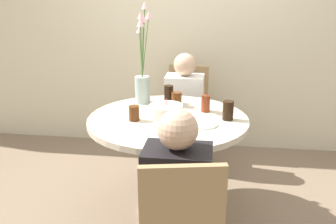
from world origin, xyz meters
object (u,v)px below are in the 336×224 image
(side_plate, at_px, (204,124))
(drink_glass_3, at_px, (177,99))
(drink_glass_0, at_px, (228,110))
(person_boy, at_px, (184,115))
(drink_glass_1, at_px, (206,103))
(drink_glass_2, at_px, (169,94))
(person_woman, at_px, (177,215))
(chair_left_flank, at_px, (187,108))
(flower_vase, at_px, (143,73))
(drink_glass_4, at_px, (134,113))
(birthday_cake, at_px, (166,111))

(side_plate, bearing_deg, drink_glass_3, 120.54)
(drink_glass_3, bearing_deg, side_plate, -59.46)
(drink_glass_0, height_order, person_boy, person_boy)
(drink_glass_1, xyz_separation_m, drink_glass_2, (-0.30, 0.18, 0.01))
(drink_glass_2, height_order, person_woman, person_woman)
(drink_glass_2, distance_m, drink_glass_3, 0.11)
(chair_left_flank, relative_size, drink_glass_2, 6.63)
(flower_vase, xyz_separation_m, drink_glass_3, (0.27, -0.07, -0.19))
(chair_left_flank, bearing_deg, drink_glass_0, -66.08)
(person_boy, bearing_deg, chair_left_flank, 86.91)
(chair_left_flank, relative_size, side_plate, 5.09)
(flower_vase, distance_m, drink_glass_2, 0.26)
(drink_glass_0, xyz_separation_m, drink_glass_3, (-0.38, 0.26, -0.01))
(chair_left_flank, distance_m, drink_glass_1, 0.87)
(drink_glass_0, bearing_deg, drink_glass_3, 145.92)
(drink_glass_1, bearing_deg, drink_glass_0, -44.83)
(flower_vase, distance_m, drink_glass_4, 0.47)
(drink_glass_1, bearing_deg, birthday_cake, -147.97)
(flower_vase, distance_m, person_woman, 1.29)
(chair_left_flank, relative_size, drink_glass_4, 8.91)
(drink_glass_1, relative_size, drink_glass_4, 1.20)
(drink_glass_0, distance_m, drink_glass_1, 0.22)
(flower_vase, relative_size, drink_glass_1, 6.19)
(drink_glass_0, bearing_deg, side_plate, -141.11)
(chair_left_flank, bearing_deg, drink_glass_2, -95.65)
(drink_glass_1, distance_m, drink_glass_2, 0.35)
(drink_glass_1, height_order, drink_glass_3, drink_glass_1)
(flower_vase, bearing_deg, drink_glass_4, -87.06)
(drink_glass_1, bearing_deg, flower_vase, 161.28)
(person_boy, bearing_deg, drink_glass_1, -71.57)
(drink_glass_1, bearing_deg, drink_glass_3, 155.69)
(birthday_cake, bearing_deg, side_plate, -23.57)
(flower_vase, bearing_deg, drink_glass_0, -26.47)
(birthday_cake, xyz_separation_m, side_plate, (0.27, -0.12, -0.04))
(drink_glass_0, xyz_separation_m, drink_glass_2, (-0.46, 0.34, 0.00))
(drink_glass_4, bearing_deg, drink_glass_1, 28.54)
(drink_glass_3, height_order, drink_glass_4, drink_glass_3)
(chair_left_flank, xyz_separation_m, person_woman, (0.10, -1.75, -0.01))
(drink_glass_0, relative_size, drink_glass_2, 0.96)
(birthday_cake, xyz_separation_m, drink_glass_1, (0.27, 0.17, 0.02))
(birthday_cake, xyz_separation_m, person_boy, (0.06, 0.80, -0.30))
(side_plate, bearing_deg, flower_vase, 137.82)
(flower_vase, xyz_separation_m, drink_glass_1, (0.50, -0.17, -0.18))
(chair_left_flank, xyz_separation_m, side_plate, (0.21, -1.08, 0.24))
(chair_left_flank, distance_m, drink_glass_0, 1.06)
(person_boy, bearing_deg, side_plate, -76.88)
(chair_left_flank, relative_size, drink_glass_0, 6.90)
(drink_glass_2, bearing_deg, birthday_cake, -85.27)
(person_woman, bearing_deg, drink_glass_0, 71.89)
(side_plate, distance_m, drink_glass_3, 0.45)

